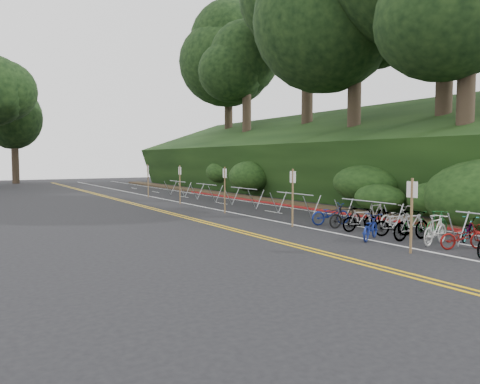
# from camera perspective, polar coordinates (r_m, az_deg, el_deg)

# --- Properties ---
(ground) EXTENTS (120.00, 120.00, 0.00)m
(ground) POSITION_cam_1_polar(r_m,az_deg,el_deg) (16.25, 15.50, -6.46)
(ground) COLOR black
(ground) RESTS_ON ground
(road_markings) EXTENTS (7.47, 80.00, 0.01)m
(road_markings) POSITION_cam_1_polar(r_m,az_deg,el_deg) (24.56, -0.77, -2.76)
(road_markings) COLOR gold
(road_markings) RESTS_ON ground
(red_curb) EXTENTS (0.25, 28.00, 0.10)m
(red_curb) POSITION_cam_1_polar(r_m,az_deg,el_deg) (28.92, 6.04, -1.65)
(red_curb) COLOR maroon
(red_curb) RESTS_ON ground
(embankment) EXTENTS (14.30, 48.14, 9.11)m
(embankment) POSITION_cam_1_polar(r_m,az_deg,el_deg) (38.80, 8.39, 3.50)
(embankment) COLOR black
(embankment) RESTS_ON ground
(tree_cluster) EXTENTS (33.65, 55.04, 20.54)m
(tree_cluster) POSITION_cam_1_polar(r_m,az_deg,el_deg) (40.54, 2.03, 18.12)
(tree_cluster) COLOR #2D2319
(tree_cluster) RESTS_ON ground
(bike_racks_rest) EXTENTS (1.14, 23.00, 1.17)m
(bike_racks_rest) POSITION_cam_1_polar(r_m,az_deg,el_deg) (28.16, 0.43, -0.14)
(bike_racks_rest) COLOR #9EA1A8
(bike_racks_rest) RESTS_ON ground
(signpost_near) EXTENTS (0.08, 0.40, 2.34)m
(signpost_near) POSITION_cam_1_polar(r_m,az_deg,el_deg) (15.35, 20.18, -2.12)
(signpost_near) COLOR brown
(signpost_near) RESTS_ON ground
(signposts_rest) EXTENTS (0.08, 18.40, 2.50)m
(signposts_rest) POSITION_cam_1_polar(r_m,az_deg,el_deg) (27.85, -4.87, 0.98)
(signposts_rest) COLOR brown
(signposts_rest) RESTS_ON ground
(bike_front) EXTENTS (1.37, 1.81, 0.91)m
(bike_front) POSITION_cam_1_polar(r_m,az_deg,el_deg) (17.54, 15.58, -4.18)
(bike_front) COLOR navy
(bike_front) RESTS_ON ground
(bike_valet) EXTENTS (2.93, 9.48, 1.09)m
(bike_valet) POSITION_cam_1_polar(r_m,az_deg,el_deg) (18.79, 20.73, -3.68)
(bike_valet) COLOR slate
(bike_valet) RESTS_ON ground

